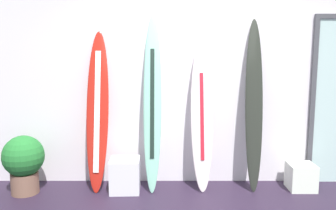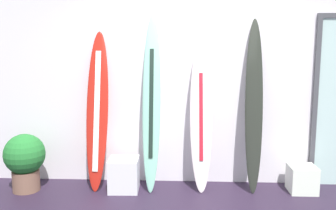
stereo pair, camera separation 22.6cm
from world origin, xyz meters
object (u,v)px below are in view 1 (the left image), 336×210
(surfboard_seafoam, at_px, (151,103))
(surfboard_charcoal, at_px, (253,106))
(surfboard_ivory, at_px, (201,116))
(display_block_left, at_px, (300,177))
(display_block_center, at_px, (124,175))
(potted_plant, at_px, (23,161))
(surfboard_crimson, at_px, (97,111))

(surfboard_seafoam, xyz_separation_m, surfboard_charcoal, (1.29, 0.02, -0.04))
(surfboard_seafoam, relative_size, surfboard_ivory, 1.18)
(display_block_left, relative_size, display_block_center, 0.80)
(display_block_left, distance_m, potted_plant, 3.53)
(surfboard_seafoam, relative_size, display_block_left, 6.68)
(surfboard_crimson, xyz_separation_m, display_block_left, (2.62, -0.06, -0.85))
(surfboard_crimson, bearing_deg, potted_plant, -168.48)
(surfboard_ivory, bearing_deg, display_block_center, -172.77)
(display_block_center, relative_size, potted_plant, 0.57)
(surfboard_crimson, bearing_deg, surfboard_charcoal, 0.39)
(surfboard_seafoam, height_order, display_block_center, surfboard_seafoam)
(surfboard_crimson, distance_m, display_block_left, 2.75)
(surfboard_crimson, relative_size, surfboard_charcoal, 0.93)
(surfboard_crimson, relative_size, surfboard_seafoam, 0.91)
(surfboard_ivory, bearing_deg, surfboard_seafoam, -178.56)
(surfboard_seafoam, xyz_separation_m, potted_plant, (-1.60, -0.18, -0.70))
(surfboard_crimson, xyz_separation_m, potted_plant, (-0.90, -0.18, -0.60))
(potted_plant, bearing_deg, display_block_left, 2.10)
(surfboard_seafoam, distance_m, display_block_left, 2.14)
(display_block_left, bearing_deg, surfboard_ivory, 177.03)
(display_block_left, distance_m, display_block_center, 2.27)
(potted_plant, bearing_deg, display_block_center, 3.25)
(surfboard_ivory, xyz_separation_m, surfboard_charcoal, (0.66, 0.00, 0.13))
(display_block_center, bearing_deg, surfboard_ivory, 7.23)
(potted_plant, bearing_deg, surfboard_crimson, 11.52)
(surfboard_ivory, relative_size, display_block_center, 4.53)
(surfboard_ivory, distance_m, display_block_center, 1.23)
(surfboard_crimson, relative_size, surfboard_ivory, 1.07)
(surfboard_charcoal, bearing_deg, display_block_left, -6.28)
(surfboard_ivory, relative_size, display_block_left, 5.66)
(surfboard_charcoal, xyz_separation_m, potted_plant, (-2.90, -0.20, -0.66))
(surfboard_seafoam, height_order, surfboard_ivory, surfboard_seafoam)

